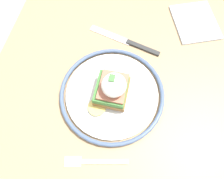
# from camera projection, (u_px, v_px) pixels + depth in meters

# --- Properties ---
(ground_plane) EXTENTS (6.00, 6.00, 0.00)m
(ground_plane) POSITION_uv_depth(u_px,v_px,m) (121.00, 140.00, 1.24)
(ground_plane) COLOR #B2ADA3
(dining_table) EXTENTS (1.00, 0.73, 0.76)m
(dining_table) POSITION_uv_depth(u_px,v_px,m) (130.00, 103.00, 0.66)
(dining_table) COLOR tan
(dining_table) RESTS_ON ground_plane
(plate) EXTENTS (0.25, 0.25, 0.02)m
(plate) POSITION_uv_depth(u_px,v_px,m) (112.00, 94.00, 0.53)
(plate) COLOR white
(plate) RESTS_ON dining_table
(sandwich) EXTENTS (0.11, 0.09, 0.08)m
(sandwich) POSITION_uv_depth(u_px,v_px,m) (112.00, 89.00, 0.49)
(sandwich) COLOR olive
(sandwich) RESTS_ON plate
(fork) EXTENTS (0.04, 0.14, 0.00)m
(fork) POSITION_uv_depth(u_px,v_px,m) (93.00, 162.00, 0.47)
(fork) COLOR silver
(fork) RESTS_ON dining_table
(knife) EXTENTS (0.06, 0.20, 0.01)m
(knife) POSITION_uv_depth(u_px,v_px,m) (130.00, 43.00, 0.60)
(knife) COLOR #2D2D2D
(knife) RESTS_ON dining_table
(napkin) EXTENTS (0.17, 0.16, 0.01)m
(napkin) POSITION_uv_depth(u_px,v_px,m) (195.00, 22.00, 0.62)
(napkin) COLOR silver
(napkin) RESTS_ON dining_table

